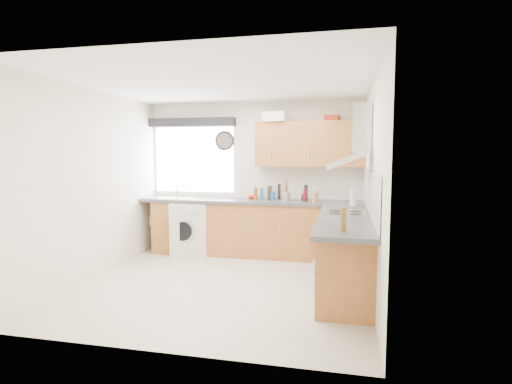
% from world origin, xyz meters
% --- Properties ---
extents(ground_plane, '(3.60, 3.60, 0.00)m').
position_xyz_m(ground_plane, '(0.00, 0.00, 0.00)').
color(ground_plane, beige).
extents(ceiling, '(3.60, 3.60, 0.02)m').
position_xyz_m(ceiling, '(0.00, 0.00, 2.50)').
color(ceiling, white).
rests_on(ceiling, wall_back).
extents(wall_back, '(3.60, 0.02, 2.50)m').
position_xyz_m(wall_back, '(0.00, 1.80, 1.25)').
color(wall_back, silver).
rests_on(wall_back, ground_plane).
extents(wall_front, '(3.60, 0.02, 2.50)m').
position_xyz_m(wall_front, '(0.00, -1.80, 1.25)').
color(wall_front, silver).
rests_on(wall_front, ground_plane).
extents(wall_left, '(0.02, 3.60, 2.50)m').
position_xyz_m(wall_left, '(-1.80, 0.00, 1.25)').
color(wall_left, silver).
rests_on(wall_left, ground_plane).
extents(wall_right, '(0.02, 3.60, 2.50)m').
position_xyz_m(wall_right, '(1.80, 0.00, 1.25)').
color(wall_right, silver).
rests_on(wall_right, ground_plane).
extents(window, '(1.40, 0.02, 1.10)m').
position_xyz_m(window, '(-1.05, 1.79, 1.55)').
color(window, beige).
rests_on(window, wall_back).
extents(window_blind, '(1.50, 0.18, 0.14)m').
position_xyz_m(window_blind, '(-1.05, 1.70, 2.18)').
color(window_blind, black).
rests_on(window_blind, wall_back).
extents(splashback, '(0.01, 3.00, 0.54)m').
position_xyz_m(splashback, '(1.79, 0.30, 1.18)').
color(splashback, white).
rests_on(splashback, wall_right).
extents(base_cab_back, '(3.00, 0.58, 0.86)m').
position_xyz_m(base_cab_back, '(-0.10, 1.51, 0.43)').
color(base_cab_back, brown).
rests_on(base_cab_back, ground_plane).
extents(base_cab_corner, '(0.60, 0.60, 0.86)m').
position_xyz_m(base_cab_corner, '(1.50, 1.50, 0.43)').
color(base_cab_corner, brown).
rests_on(base_cab_corner, ground_plane).
extents(base_cab_right, '(0.58, 2.10, 0.86)m').
position_xyz_m(base_cab_right, '(1.51, 0.15, 0.43)').
color(base_cab_right, brown).
rests_on(base_cab_right, ground_plane).
extents(worktop_back, '(3.60, 0.62, 0.05)m').
position_xyz_m(worktop_back, '(0.00, 1.50, 0.89)').
color(worktop_back, '#353539').
rests_on(worktop_back, base_cab_back).
extents(worktop_right, '(0.62, 2.42, 0.05)m').
position_xyz_m(worktop_right, '(1.50, 0.00, 0.89)').
color(worktop_right, '#353539').
rests_on(worktop_right, base_cab_right).
extents(sink, '(0.84, 0.46, 0.10)m').
position_xyz_m(sink, '(-1.33, 1.50, 0.95)').
color(sink, '#B4B4B4').
rests_on(sink, worktop_back).
extents(oven, '(0.56, 0.58, 0.85)m').
position_xyz_m(oven, '(1.50, 0.30, 0.42)').
color(oven, black).
rests_on(oven, ground_plane).
extents(hob_plate, '(0.52, 0.52, 0.01)m').
position_xyz_m(hob_plate, '(1.50, 0.30, 0.92)').
color(hob_plate, '#B4B4B4').
rests_on(hob_plate, worktop_right).
extents(extractor_hood, '(0.52, 0.78, 0.66)m').
position_xyz_m(extractor_hood, '(1.60, 0.30, 1.77)').
color(extractor_hood, '#B4B4B4').
rests_on(extractor_hood, wall_right).
extents(upper_cabinets, '(1.70, 0.35, 0.70)m').
position_xyz_m(upper_cabinets, '(0.95, 1.62, 1.80)').
color(upper_cabinets, brown).
rests_on(upper_cabinets, wall_back).
extents(washing_machine, '(0.71, 0.70, 0.85)m').
position_xyz_m(washing_machine, '(-1.00, 1.40, 0.42)').
color(washing_machine, beige).
rests_on(washing_machine, ground_plane).
extents(wall_clock, '(0.33, 0.04, 0.33)m').
position_xyz_m(wall_clock, '(-0.50, 1.78, 1.87)').
color(wall_clock, black).
rests_on(wall_clock, wall_back).
extents(casserole, '(0.39, 0.30, 0.15)m').
position_xyz_m(casserole, '(0.41, 1.52, 2.22)').
color(casserole, beige).
rests_on(casserole, upper_cabinets).
extents(storage_box, '(0.25, 0.21, 0.10)m').
position_xyz_m(storage_box, '(1.28, 1.72, 2.20)').
color(storage_box, '#B23116').
rests_on(storage_box, upper_cabinets).
extents(utensil_pot, '(0.13, 0.13, 0.15)m').
position_xyz_m(utensil_pot, '(0.62, 1.35, 0.98)').
color(utensil_pot, '#7A685D').
rests_on(utensil_pot, worktop_back).
extents(kitchen_roll, '(0.12, 0.12, 0.23)m').
position_xyz_m(kitchen_roll, '(1.62, 1.05, 1.03)').
color(kitchen_roll, beige).
rests_on(kitchen_roll, worktop_right).
extents(tomato_cluster, '(0.16, 0.16, 0.07)m').
position_xyz_m(tomato_cluster, '(0.02, 1.65, 0.94)').
color(tomato_cluster, red).
rests_on(tomato_cluster, worktop_back).
extents(jar_0, '(0.06, 0.06, 0.20)m').
position_xyz_m(jar_0, '(0.90, 1.46, 1.01)').
color(jar_0, '#511117').
rests_on(jar_0, worktop_back).
extents(jar_1, '(0.06, 0.06, 0.21)m').
position_xyz_m(jar_1, '(0.12, 1.41, 1.01)').
color(jar_1, brown).
rests_on(jar_1, worktop_back).
extents(jar_2, '(0.06, 0.06, 0.25)m').
position_xyz_m(jar_2, '(0.91, 1.53, 1.04)').
color(jar_2, black).
rests_on(jar_2, worktop_back).
extents(jar_3, '(0.04, 0.04, 0.10)m').
position_xyz_m(jar_3, '(0.64, 1.51, 0.96)').
color(jar_3, brown).
rests_on(jar_3, worktop_back).
extents(jar_4, '(0.05, 0.05, 0.18)m').
position_xyz_m(jar_4, '(0.22, 1.45, 1.00)').
color(jar_4, navy).
rests_on(jar_4, worktop_back).
extents(jar_5, '(0.05, 0.05, 0.26)m').
position_xyz_m(jar_5, '(0.46, 1.65, 1.04)').
color(jar_5, black).
rests_on(jar_5, worktop_back).
extents(jar_6, '(0.07, 0.07, 0.22)m').
position_xyz_m(jar_6, '(0.30, 1.65, 1.02)').
color(jar_6, '#3A2A20').
rests_on(jar_6, worktop_back).
extents(jar_7, '(0.07, 0.07, 0.13)m').
position_xyz_m(jar_7, '(1.05, 1.38, 0.98)').
color(jar_7, '#A8773A').
rests_on(jar_7, worktop_back).
extents(jar_8, '(0.07, 0.07, 0.10)m').
position_xyz_m(jar_8, '(0.86, 1.60, 0.96)').
color(jar_8, '#381714').
rests_on(jar_8, worktop_back).
extents(jar_9, '(0.04, 0.04, 0.17)m').
position_xyz_m(jar_9, '(1.07, 1.54, 0.99)').
color(jar_9, olive).
rests_on(jar_9, worktop_back).
extents(jar_10, '(0.05, 0.05, 0.19)m').
position_xyz_m(jar_10, '(0.17, 1.60, 1.01)').
color(jar_10, '#205A29').
rests_on(jar_10, worktop_back).
extents(jar_11, '(0.07, 0.07, 0.13)m').
position_xyz_m(jar_11, '(0.37, 1.57, 0.97)').
color(jar_11, '#1C5389').
rests_on(jar_11, worktop_back).
extents(bottle_0, '(0.05, 0.05, 0.24)m').
position_xyz_m(bottle_0, '(1.48, -0.92, 1.03)').
color(bottle_0, brown).
rests_on(bottle_0, worktop_right).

